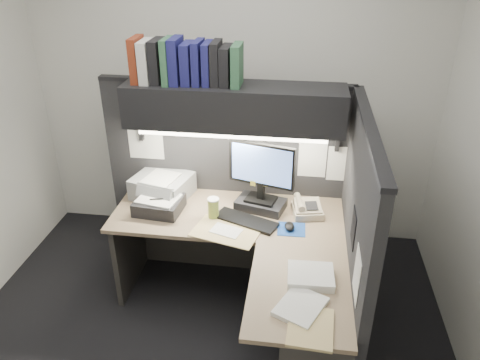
{
  "coord_description": "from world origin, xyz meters",
  "views": [
    {
      "loc": [
        0.59,
        -2.35,
        2.58
      ],
      "look_at": [
        0.2,
        0.51,
        1.04
      ],
      "focal_mm": 35.0,
      "sensor_mm": 36.0,
      "label": 1
    }
  ],
  "objects_px": {
    "desk": "(263,299)",
    "monitor": "(261,184)",
    "keyboard": "(246,221)",
    "telephone": "(307,209)",
    "notebook_stack": "(159,205)",
    "coffee_cup": "(213,209)",
    "printer": "(163,186)",
    "overhead_shelf": "(234,106)"
  },
  "relations": [
    {
      "from": "desk",
      "to": "monitor",
      "type": "relative_size",
      "value": 3.19
    },
    {
      "from": "keyboard",
      "to": "telephone",
      "type": "distance_m",
      "value": 0.47
    },
    {
      "from": "monitor",
      "to": "notebook_stack",
      "type": "height_order",
      "value": "monitor"
    },
    {
      "from": "coffee_cup",
      "to": "printer",
      "type": "height_order",
      "value": "printer"
    },
    {
      "from": "desk",
      "to": "notebook_stack",
      "type": "height_order",
      "value": "notebook_stack"
    },
    {
      "from": "monitor",
      "to": "keyboard",
      "type": "relative_size",
      "value": 1.15
    },
    {
      "from": "keyboard",
      "to": "telephone",
      "type": "xyz_separation_m",
      "value": [
        0.43,
        0.17,
        0.03
      ]
    },
    {
      "from": "desk",
      "to": "keyboard",
      "type": "xyz_separation_m",
      "value": [
        -0.18,
        0.47,
        0.3
      ]
    },
    {
      "from": "desk",
      "to": "printer",
      "type": "xyz_separation_m",
      "value": [
        -0.88,
        0.76,
        0.37
      ]
    },
    {
      "from": "printer",
      "to": "overhead_shelf",
      "type": "bearing_deg",
      "value": 13.64
    },
    {
      "from": "overhead_shelf",
      "to": "printer",
      "type": "bearing_deg",
      "value": 179.07
    },
    {
      "from": "keyboard",
      "to": "notebook_stack",
      "type": "distance_m",
      "value": 0.67
    },
    {
      "from": "desk",
      "to": "printer",
      "type": "bearing_deg",
      "value": 138.98
    },
    {
      "from": "monitor",
      "to": "telephone",
      "type": "relative_size",
      "value": 2.44
    },
    {
      "from": "desk",
      "to": "printer",
      "type": "height_order",
      "value": "printer"
    },
    {
      "from": "coffee_cup",
      "to": "notebook_stack",
      "type": "xyz_separation_m",
      "value": [
        -0.42,
        0.04,
        -0.02
      ]
    },
    {
      "from": "desk",
      "to": "monitor",
      "type": "height_order",
      "value": "monitor"
    },
    {
      "from": "overhead_shelf",
      "to": "telephone",
      "type": "height_order",
      "value": "overhead_shelf"
    },
    {
      "from": "printer",
      "to": "coffee_cup",
      "type": "bearing_deg",
      "value": -15.82
    },
    {
      "from": "overhead_shelf",
      "to": "coffee_cup",
      "type": "bearing_deg",
      "value": -114.43
    },
    {
      "from": "notebook_stack",
      "to": "printer",
      "type": "bearing_deg",
      "value": 99.38
    },
    {
      "from": "coffee_cup",
      "to": "keyboard",
      "type": "bearing_deg",
      "value": -6.59
    },
    {
      "from": "desk",
      "to": "keyboard",
      "type": "height_order",
      "value": "keyboard"
    },
    {
      "from": "desk",
      "to": "keyboard",
      "type": "bearing_deg",
      "value": 110.66
    },
    {
      "from": "coffee_cup",
      "to": "notebook_stack",
      "type": "relative_size",
      "value": 0.45
    },
    {
      "from": "monitor",
      "to": "printer",
      "type": "relative_size",
      "value": 1.28
    },
    {
      "from": "monitor",
      "to": "printer",
      "type": "height_order",
      "value": "monitor"
    },
    {
      "from": "telephone",
      "to": "notebook_stack",
      "type": "height_order",
      "value": "notebook_stack"
    },
    {
      "from": "notebook_stack",
      "to": "keyboard",
      "type": "bearing_deg",
      "value": -5.63
    },
    {
      "from": "monitor",
      "to": "coffee_cup",
      "type": "bearing_deg",
      "value": -137.16
    },
    {
      "from": "overhead_shelf",
      "to": "notebook_stack",
      "type": "relative_size",
      "value": 4.64
    },
    {
      "from": "desk",
      "to": "notebook_stack",
      "type": "xyz_separation_m",
      "value": [
        -0.84,
        0.53,
        0.34
      ]
    },
    {
      "from": "overhead_shelf",
      "to": "notebook_stack",
      "type": "bearing_deg",
      "value": -157.56
    },
    {
      "from": "monitor",
      "to": "notebook_stack",
      "type": "xyz_separation_m",
      "value": [
        -0.75,
        -0.14,
        -0.16
      ]
    },
    {
      "from": "telephone",
      "to": "keyboard",
      "type": "bearing_deg",
      "value": -169.92
    },
    {
      "from": "overhead_shelf",
      "to": "monitor",
      "type": "height_order",
      "value": "overhead_shelf"
    },
    {
      "from": "telephone",
      "to": "coffee_cup",
      "type": "relative_size",
      "value": 1.47
    },
    {
      "from": "monitor",
      "to": "coffee_cup",
      "type": "xyz_separation_m",
      "value": [
        -0.33,
        -0.17,
        -0.14
      ]
    },
    {
      "from": "overhead_shelf",
      "to": "coffee_cup",
      "type": "height_order",
      "value": "overhead_shelf"
    },
    {
      "from": "coffee_cup",
      "to": "desk",
      "type": "bearing_deg",
      "value": -49.71
    },
    {
      "from": "keyboard",
      "to": "monitor",
      "type": "bearing_deg",
      "value": 89.06
    },
    {
      "from": "desk",
      "to": "telephone",
      "type": "relative_size",
      "value": 7.78
    }
  ]
}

